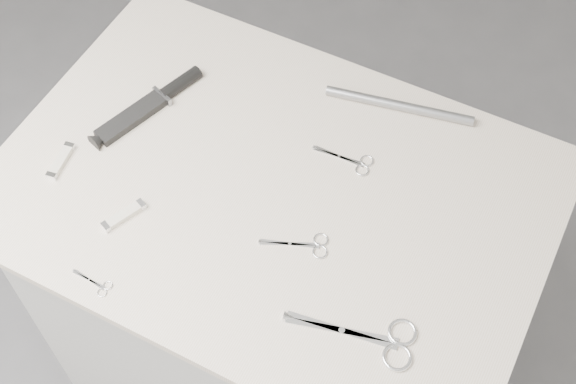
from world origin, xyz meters
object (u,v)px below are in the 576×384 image
at_px(pocket_knife_a, 124,216).
at_px(pocket_knife_b, 61,161).
at_px(plinth, 275,303).
at_px(tiny_scissors, 96,284).
at_px(metal_rail, 399,106).
at_px(large_shears, 379,340).
at_px(embroidery_scissors_b, 353,162).
at_px(embroidery_scissors_a, 307,245).
at_px(sheathed_knife, 154,102).

xyz_separation_m(pocket_knife_a, pocket_knife_b, (-0.17, 0.05, 0.00)).
bearing_deg(plinth, pocket_knife_a, -139.65).
relative_size(tiny_scissors, metal_rail, 0.26).
bearing_deg(tiny_scissors, large_shears, 18.84).
distance_m(large_shears, embroidery_scissors_b, 0.36).
bearing_deg(metal_rail, embroidery_scissors_b, -99.22).
distance_m(tiny_scissors, pocket_knife_a, 0.14).
height_order(embroidery_scissors_b, pocket_knife_a, pocket_knife_a).
bearing_deg(large_shears, embroidery_scissors_a, 138.08).
height_order(tiny_scissors, sheathed_knife, sheathed_knife).
bearing_deg(embroidery_scissors_b, large_shears, -61.65).
distance_m(plinth, pocket_knife_a, 0.55).
bearing_deg(embroidery_scissors_b, pocket_knife_b, -155.59).
height_order(sheathed_knife, pocket_knife_a, sheathed_knife).
bearing_deg(tiny_scissors, embroidery_scissors_b, 60.86).
height_order(tiny_scissors, pocket_knife_a, pocket_knife_a).
bearing_deg(metal_rail, plinth, -115.21).
height_order(plinth, embroidery_scissors_b, embroidery_scissors_b).
relative_size(pocket_knife_a, metal_rail, 0.29).
height_order(pocket_knife_a, pocket_knife_b, same).
bearing_deg(tiny_scissors, pocket_knife_b, 142.33).
height_order(embroidery_scissors_b, tiny_scissors, same).
relative_size(plinth, tiny_scissors, 11.91).
xyz_separation_m(embroidery_scissors_a, pocket_knife_a, (-0.31, -0.10, 0.00)).
xyz_separation_m(sheathed_knife, pocket_knife_a, (0.09, -0.24, -0.00)).
bearing_deg(pocket_knife_b, pocket_knife_a, -114.05).
distance_m(plinth, large_shears, 0.58).
relative_size(tiny_scissors, pocket_knife_a, 0.90).
height_order(embroidery_scissors_a, metal_rail, metal_rail).
height_order(large_shears, embroidery_scissors_b, large_shears).
xyz_separation_m(plinth, sheathed_knife, (-0.30, 0.07, 0.48)).
distance_m(large_shears, metal_rail, 0.49).
bearing_deg(embroidery_scissors_b, plinth, -133.89).
distance_m(embroidery_scissors_a, embroidery_scissors_b, 0.20).
bearing_deg(metal_rail, tiny_scissors, -117.32).
distance_m(sheathed_knife, pocket_knife_a, 0.26).
bearing_deg(pocket_knife_b, plinth, -80.10).
bearing_deg(metal_rail, embroidery_scissors_a, -93.49).
bearing_deg(plinth, embroidery_scissors_b, 49.08).
xyz_separation_m(plinth, pocket_knife_a, (-0.20, -0.17, 0.48)).
bearing_deg(metal_rail, large_shears, -70.93).
distance_m(large_shears, pocket_knife_b, 0.67).
bearing_deg(pocket_knife_b, sheathed_knife, -30.35).
xyz_separation_m(large_shears, pocket_knife_a, (-0.50, 0.01, 0.00)).
bearing_deg(embroidery_scissors_b, sheathed_knife, -175.65).
xyz_separation_m(plinth, tiny_scissors, (-0.17, -0.31, 0.47)).
height_order(embroidery_scissors_a, pocket_knife_b, pocket_knife_b).
height_order(plinth, pocket_knife_b, pocket_knife_b).
relative_size(large_shears, embroidery_scissors_a, 1.83).
xyz_separation_m(large_shears, sheathed_knife, (-0.59, 0.25, 0.01)).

